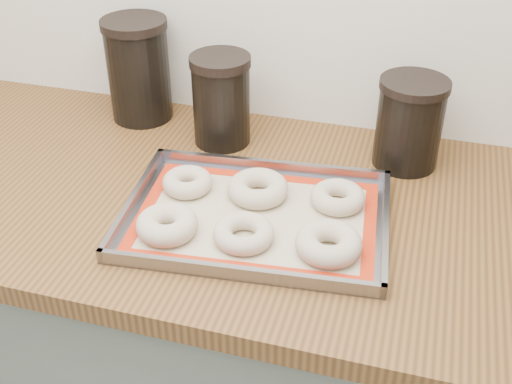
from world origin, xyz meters
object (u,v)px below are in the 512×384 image
(bagel_front_mid, at_px, (244,233))
(canister_left, at_px, (138,70))
(bagel_back_left, at_px, (187,182))
(canister_right, at_px, (409,123))
(bagel_back_mid, at_px, (258,188))
(bagel_back_right, at_px, (338,197))
(baking_tray, at_px, (256,217))
(canister_mid, at_px, (221,100))
(bagel_front_left, at_px, (167,225))
(bagel_front_right, at_px, (329,244))

(bagel_front_mid, height_order, canister_left, canister_left)
(bagel_back_left, relative_size, canister_right, 0.52)
(bagel_back_left, relative_size, bagel_back_mid, 0.84)
(canister_right, bearing_deg, canister_left, 175.85)
(bagel_back_left, bearing_deg, bagel_back_right, 5.73)
(baking_tray, height_order, canister_mid, canister_mid)
(canister_right, bearing_deg, bagel_back_right, -118.39)
(bagel_back_right, bearing_deg, bagel_front_left, -148.13)
(canister_right, bearing_deg, canister_mid, -177.70)
(baking_tray, height_order, bagel_back_left, bagel_back_left)
(canister_left, height_order, canister_right, canister_left)
(baking_tray, relative_size, bagel_back_mid, 4.37)
(baking_tray, height_order, bagel_back_right, bagel_back_right)
(bagel_front_mid, xyz_separation_m, bagel_back_left, (-0.15, 0.12, 0.00))
(bagel_front_mid, bearing_deg, baking_tray, 88.42)
(canister_mid, distance_m, canister_right, 0.38)
(bagel_front_right, distance_m, canister_left, 0.63)
(bagel_front_mid, relative_size, bagel_back_left, 1.10)
(bagel_front_left, relative_size, bagel_back_left, 1.13)
(bagel_back_right, bearing_deg, bagel_front_right, -86.32)
(bagel_front_right, relative_size, bagel_back_left, 1.17)
(bagel_back_left, xyz_separation_m, canister_right, (0.38, 0.22, 0.07))
(bagel_front_mid, xyz_separation_m, bagel_back_right, (0.13, 0.15, 0.00))
(bagel_front_right, xyz_separation_m, bagel_back_mid, (-0.15, 0.12, -0.00))
(bagel_front_left, xyz_separation_m, bagel_front_right, (0.27, 0.03, -0.00))
(baking_tray, bearing_deg, bagel_front_right, -23.18)
(bagel_back_left, relative_size, canister_mid, 0.49)
(bagel_front_mid, bearing_deg, bagel_front_left, -172.62)
(bagel_front_mid, height_order, bagel_back_left, bagel_back_left)
(bagel_back_left, distance_m, bagel_back_mid, 0.13)
(baking_tray, height_order, bagel_front_mid, bagel_front_mid)
(bagel_back_left, bearing_deg, baking_tray, -18.93)
(bagel_front_left, distance_m, bagel_back_mid, 0.19)
(bagel_front_left, distance_m, bagel_front_mid, 0.13)
(baking_tray, distance_m, bagel_back_left, 0.16)
(baking_tray, height_order, bagel_front_right, bagel_front_right)
(bagel_front_right, height_order, canister_right, canister_right)
(canister_mid, bearing_deg, baking_tray, -59.93)
(bagel_back_left, xyz_separation_m, bagel_back_mid, (0.13, 0.01, 0.00))
(baking_tray, xyz_separation_m, bagel_front_mid, (-0.00, -0.07, 0.01))
(bagel_front_left, height_order, bagel_back_left, bagel_front_left)
(canister_mid, bearing_deg, bagel_back_left, -90.41)
(canister_left, bearing_deg, bagel_front_left, -60.57)
(baking_tray, distance_m, bagel_front_left, 0.16)
(baking_tray, bearing_deg, bagel_front_left, -147.26)
(canister_mid, bearing_deg, canister_left, 164.51)
(bagel_front_mid, relative_size, canister_left, 0.46)
(bagel_front_left, bearing_deg, bagel_front_mid, 7.38)
(bagel_back_left, height_order, canister_mid, canister_mid)
(bagel_back_mid, bearing_deg, canister_right, 39.45)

